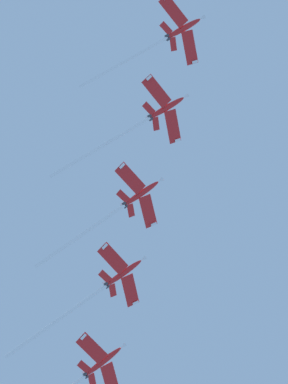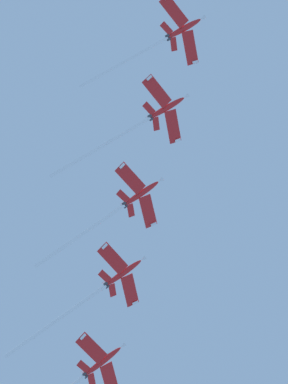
{
  "view_description": "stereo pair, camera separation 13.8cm",
  "coord_description": "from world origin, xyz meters",
  "px_view_note": "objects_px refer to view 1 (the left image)",
  "views": [
    {
      "loc": [
        3.43,
        -11.62,
        1.86
      ],
      "look_at": [
        52.73,
        -13.09,
        142.17
      ],
      "focal_mm": 51.57,
      "sensor_mm": 36.0,
      "label": 1
    },
    {
      "loc": [
        3.43,
        -11.48,
        1.86
      ],
      "look_at": [
        52.73,
        -13.09,
        142.17
      ],
      "focal_mm": 51.57,
      "sensor_mm": 36.0,
      "label": 2
    }
  ],
  "objects_px": {
    "jet_fourth": "(99,291)",
    "jet_third": "(119,209)",
    "jet_second": "(144,121)",
    "jet_fifth": "(83,377)",
    "jet_lead": "(169,37)"
  },
  "relations": [
    {
      "from": "jet_third",
      "to": "jet_fifth",
      "type": "xyz_separation_m",
      "value": [
        41.26,
        8.01,
        -16.47
      ]
    },
    {
      "from": "jet_second",
      "to": "jet_lead",
      "type": "bearing_deg",
      "value": -164.33
    },
    {
      "from": "jet_fourth",
      "to": "jet_third",
      "type": "bearing_deg",
      "value": -167.15
    },
    {
      "from": "jet_second",
      "to": "jet_fifth",
      "type": "bearing_deg",
      "value": 12.58
    },
    {
      "from": "jet_lead",
      "to": "jet_second",
      "type": "distance_m",
      "value": 23.82
    },
    {
      "from": "jet_lead",
      "to": "jet_third",
      "type": "distance_m",
      "value": 48.29
    },
    {
      "from": "jet_lead",
      "to": "jet_fifth",
      "type": "relative_size",
      "value": 1.0
    },
    {
      "from": "jet_lead",
      "to": "jet_second",
      "type": "bearing_deg",
      "value": 15.67
    },
    {
      "from": "jet_fourth",
      "to": "jet_lead",
      "type": "bearing_deg",
      "value": -165.28
    },
    {
      "from": "jet_lead",
      "to": "jet_fourth",
      "type": "distance_m",
      "value": 70.41
    },
    {
      "from": "jet_third",
      "to": "jet_fourth",
      "type": "relative_size",
      "value": 0.94
    },
    {
      "from": "jet_lead",
      "to": "jet_third",
      "type": "bearing_deg",
      "value": 15.56
    },
    {
      "from": "jet_fourth",
      "to": "jet_fifth",
      "type": "xyz_separation_m",
      "value": [
        21.26,
        3.45,
        -8.16
      ]
    },
    {
      "from": "jet_lead",
      "to": "jet_second",
      "type": "height_order",
      "value": "jet_lead"
    },
    {
      "from": "jet_second",
      "to": "jet_fourth",
      "type": "relative_size",
      "value": 1.03
    }
  ]
}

